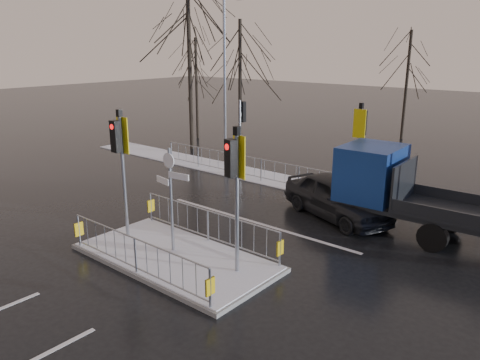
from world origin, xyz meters
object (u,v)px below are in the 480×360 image
Objects in this scene: traffic_island at (175,247)px; flatbed_truck at (395,188)px; street_lamp_left at (226,76)px; car_far_lane at (337,197)px.

traffic_island is 1.00× the size of flatbed_truck.
street_lamp_left is at bearing 124.07° from traffic_island.
flatbed_truck reaches higher than car_far_lane.
street_lamp_left is at bearing 162.37° from flatbed_truck.
traffic_island is at bearing -121.92° from flatbed_truck.
flatbed_truck is (2.00, 0.14, 0.71)m from car_far_lane.
traffic_island is at bearing -176.54° from car_far_lane.
car_far_lane is 9.71m from street_lamp_left.
flatbed_truck is (3.87, 6.22, 1.08)m from traffic_island.
flatbed_truck is at bearing 58.08° from traffic_island.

